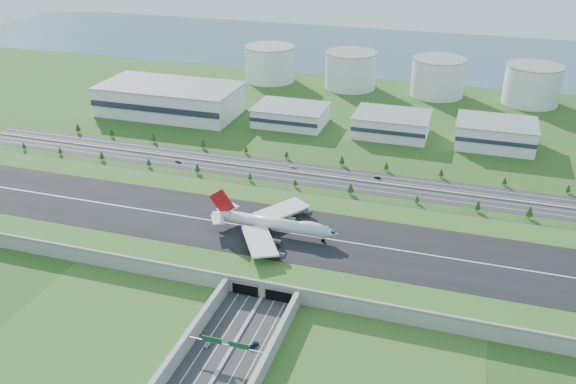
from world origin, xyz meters
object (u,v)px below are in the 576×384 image
(fuel_tank_a, at_px, (270,64))
(car_5, at_px, (377,178))
(car_7, at_px, (292,167))
(car_0, at_px, (208,344))
(boeing_747, at_px, (274,224))
(car_4, at_px, (178,162))
(car_2, at_px, (254,345))

(fuel_tank_a, xyz_separation_m, car_5, (149.56, -207.82, -16.68))
(fuel_tank_a, bearing_deg, car_7, -66.92)
(car_0, height_order, car_5, car_0)
(boeing_747, height_order, car_4, boeing_747)
(fuel_tank_a, relative_size, car_7, 9.96)
(car_0, relative_size, car_7, 0.95)
(boeing_747, xyz_separation_m, car_4, (-103.57, 89.26, -13.55))
(car_5, bearing_deg, car_4, -71.46)
(car_4, xyz_separation_m, car_7, (81.66, 16.59, -0.10))
(car_2, distance_m, car_5, 187.95)
(boeing_747, distance_m, car_0, 87.97)
(car_0, relative_size, car_5, 1.12)
(car_4, height_order, car_5, car_4)
(car_0, bearing_deg, car_4, 137.16)
(boeing_747, height_order, car_0, boeing_747)
(fuel_tank_a, distance_m, car_0, 415.27)
(fuel_tank_a, xyz_separation_m, boeing_747, (110.31, -313.27, -3.00))
(car_7, bearing_deg, fuel_tank_a, -154.71)
(car_5, xyz_separation_m, car_7, (-61.16, 0.40, 0.03))
(boeing_747, xyz_separation_m, car_5, (39.25, 105.45, -13.68))
(car_2, bearing_deg, car_7, -58.03)
(car_0, distance_m, car_5, 196.45)
(car_7, bearing_deg, car_0, 8.51)
(fuel_tank_a, relative_size, car_5, 11.77)
(car_5, height_order, car_7, car_7)
(boeing_747, relative_size, car_2, 14.05)
(car_0, xyz_separation_m, car_7, (-21.28, 192.76, -0.08))
(car_4, bearing_deg, car_0, -131.65)
(car_2, xyz_separation_m, car_4, (-121.82, 170.58, 0.09))
(car_5, distance_m, car_7, 61.16)
(car_0, bearing_deg, car_2, 33.35)
(fuel_tank_a, relative_size, car_2, 9.44)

